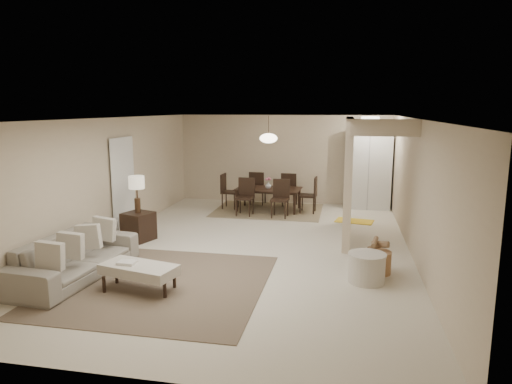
% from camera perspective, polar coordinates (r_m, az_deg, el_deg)
% --- Properties ---
extents(floor, '(9.00, 9.00, 0.00)m').
position_cam_1_polar(floor, '(8.96, -0.55, -7.02)').
color(floor, beige).
rests_on(floor, ground).
extents(ceiling, '(9.00, 9.00, 0.00)m').
position_cam_1_polar(ceiling, '(8.55, -0.58, 9.17)').
color(ceiling, white).
rests_on(ceiling, back_wall).
extents(back_wall, '(6.00, 0.00, 6.00)m').
position_cam_1_polar(back_wall, '(13.07, 3.44, 4.10)').
color(back_wall, '#C6B296').
rests_on(back_wall, floor).
extents(left_wall, '(0.00, 9.00, 9.00)m').
position_cam_1_polar(left_wall, '(9.73, -18.15, 1.41)').
color(left_wall, '#C6B296').
rests_on(left_wall, floor).
extents(right_wall, '(0.00, 9.00, 9.00)m').
position_cam_1_polar(right_wall, '(8.59, 19.43, 0.19)').
color(right_wall, '#C6B296').
rests_on(right_wall, floor).
extents(partition, '(0.15, 2.50, 2.50)m').
position_cam_1_polar(partition, '(9.73, 11.40, 1.73)').
color(partition, '#C6B296').
rests_on(partition, floor).
extents(doorway, '(0.04, 0.90, 2.04)m').
position_cam_1_polar(doorway, '(10.27, -16.31, 0.66)').
color(doorway, black).
rests_on(doorway, floor).
extents(pantry_cabinet, '(1.20, 0.55, 2.10)m').
position_cam_1_polar(pantry_cabinet, '(12.65, 13.84, 2.69)').
color(pantry_cabinet, silver).
rests_on(pantry_cabinet, floor).
extents(flush_light, '(0.44, 0.44, 0.05)m').
position_cam_1_polar(flush_light, '(11.59, 14.10, 9.00)').
color(flush_light, white).
rests_on(flush_light, ceiling).
extents(living_rug, '(3.20, 3.20, 0.01)m').
position_cam_1_polar(living_rug, '(7.37, -11.84, -11.16)').
color(living_rug, brown).
rests_on(living_rug, floor).
extents(sofa, '(2.41, 1.10, 0.68)m').
position_cam_1_polar(sofa, '(7.91, -21.65, -7.60)').
color(sofa, gray).
rests_on(sofa, floor).
extents(ottoman_bench, '(1.23, 0.76, 0.41)m').
position_cam_1_polar(ottoman_bench, '(7.08, -14.41, -9.41)').
color(ottoman_bench, '#BEB6A6').
rests_on(ottoman_bench, living_rug).
extents(side_table, '(0.67, 0.67, 0.58)m').
position_cam_1_polar(side_table, '(9.72, -14.46, -4.18)').
color(side_table, black).
rests_on(side_table, floor).
extents(table_lamp, '(0.32, 0.32, 0.76)m').
position_cam_1_polar(table_lamp, '(9.55, -14.70, 0.78)').
color(table_lamp, '#452E1D').
rests_on(table_lamp, side_table).
extents(round_pouf, '(0.59, 0.59, 0.46)m').
position_cam_1_polar(round_pouf, '(7.43, 13.67, -9.20)').
color(round_pouf, '#BEB6A6').
rests_on(round_pouf, floor).
extents(wicker_basket, '(0.46, 0.46, 0.37)m').
position_cam_1_polar(wicker_basket, '(7.87, 14.96, -8.48)').
color(wicker_basket, '#95623B').
rests_on(wicker_basket, floor).
extents(dining_rug, '(2.80, 2.10, 0.01)m').
position_cam_1_polar(dining_rug, '(12.17, 1.53, -2.30)').
color(dining_rug, '#847252').
rests_on(dining_rug, floor).
extents(dining_table, '(1.75, 1.04, 0.60)m').
position_cam_1_polar(dining_table, '(12.10, 1.54, -0.95)').
color(dining_table, black).
rests_on(dining_table, dining_rug).
extents(dining_chairs, '(2.55, 1.90, 0.95)m').
position_cam_1_polar(dining_chairs, '(12.07, 1.54, -0.14)').
color(dining_chairs, black).
rests_on(dining_chairs, dining_rug).
extents(vase, '(0.18, 0.18, 0.17)m').
position_cam_1_polar(vase, '(12.03, 1.55, 0.84)').
color(vase, white).
rests_on(vase, dining_table).
extents(yellow_mat, '(0.97, 0.70, 0.01)m').
position_cam_1_polar(yellow_mat, '(11.27, 12.19, -3.57)').
color(yellow_mat, gold).
rests_on(yellow_mat, floor).
extents(pendant_light, '(0.46, 0.46, 0.71)m').
position_cam_1_polar(pendant_light, '(11.89, 1.57, 6.73)').
color(pendant_light, '#452E1D').
rests_on(pendant_light, ceiling).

